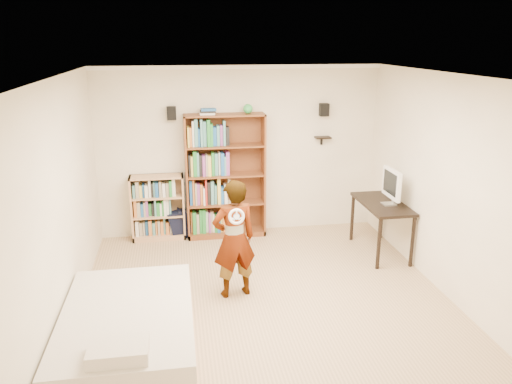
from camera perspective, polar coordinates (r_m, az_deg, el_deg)
ground at (r=6.20m, az=1.32°, el=-12.70°), size 4.50×5.00×0.01m
room_shell at (r=5.54m, az=1.44°, el=3.32°), size 4.52×5.02×2.71m
crown_molding at (r=5.39m, az=1.51°, el=12.73°), size 4.50×5.00×0.06m
speaker_left at (r=7.76m, az=-9.64°, el=8.87°), size 0.14×0.12×0.20m
speaker_right at (r=8.11m, az=7.79°, el=9.30°), size 0.14×0.12×0.20m
wall_shelf at (r=8.19m, az=7.65°, el=6.19°), size 0.25×0.16×0.02m
tall_bookshelf at (r=7.92m, az=-3.51°, el=1.77°), size 1.25×0.36×1.98m
low_bookshelf at (r=8.05m, az=-11.14°, el=-1.76°), size 0.83×0.31×1.04m
computer_desk at (r=7.66m, az=14.05°, el=-3.98°), size 0.58×1.15×0.79m
imac at (r=7.39m, az=15.07°, el=0.55°), size 0.15×0.53×0.52m
daybed at (r=5.37m, az=-14.42°, el=-14.68°), size 1.32×2.03×0.60m
person at (r=6.10m, az=-2.52°, el=-5.39°), size 0.61×0.47×1.50m
wii_wheel at (r=5.70m, az=-2.24°, el=-2.83°), size 0.19×0.07×0.19m
navy_bag at (r=8.12m, az=-8.73°, el=-3.60°), size 0.38×0.27×0.47m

